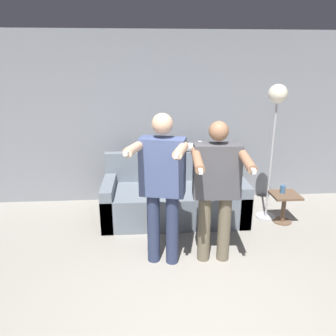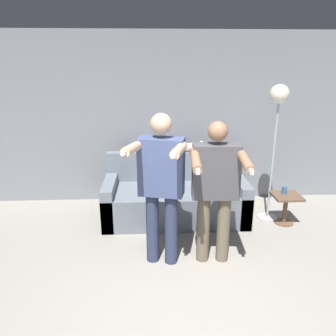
{
  "view_description": "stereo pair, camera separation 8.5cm",
  "coord_description": "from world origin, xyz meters",
  "px_view_note": "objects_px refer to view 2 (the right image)",
  "views": [
    {
      "loc": [
        -0.43,
        -2.01,
        2.14
      ],
      "look_at": [
        -0.17,
        1.73,
        0.93
      ],
      "focal_mm": 35.0,
      "sensor_mm": 36.0,
      "label": 1
    },
    {
      "loc": [
        -0.35,
        -2.01,
        2.14
      ],
      "look_at": [
        -0.17,
        1.73,
        0.93
      ],
      "focal_mm": 35.0,
      "sensor_mm": 36.0,
      "label": 2
    }
  ],
  "objects_px": {
    "person_left": "(161,180)",
    "cat": "(193,147)",
    "person_right": "(216,184)",
    "floor_lamp": "(278,112)",
    "side_table": "(286,203)",
    "couch": "(175,198)",
    "cup": "(284,190)"
  },
  "relations": [
    {
      "from": "person_left",
      "to": "cat",
      "type": "distance_m",
      "value": 1.55
    },
    {
      "from": "person_right",
      "to": "floor_lamp",
      "type": "distance_m",
      "value": 1.54
    },
    {
      "from": "floor_lamp",
      "to": "side_table",
      "type": "xyz_separation_m",
      "value": [
        0.18,
        -0.16,
        -1.23
      ]
    },
    {
      "from": "couch",
      "to": "person_left",
      "type": "height_order",
      "value": "person_left"
    },
    {
      "from": "cat",
      "to": "floor_lamp",
      "type": "relative_size",
      "value": 0.24
    },
    {
      "from": "cat",
      "to": "floor_lamp",
      "type": "xyz_separation_m",
      "value": [
        1.05,
        -0.45,
        0.57
      ]
    },
    {
      "from": "cat",
      "to": "person_left",
      "type": "bearing_deg",
      "value": -109.11
    },
    {
      "from": "couch",
      "to": "cat",
      "type": "relative_size",
      "value": 4.35
    },
    {
      "from": "couch",
      "to": "person_left",
      "type": "xyz_separation_m",
      "value": [
        -0.23,
        -1.13,
        0.69
      ]
    },
    {
      "from": "couch",
      "to": "cup",
      "type": "height_order",
      "value": "couch"
    },
    {
      "from": "person_left",
      "to": "cat",
      "type": "xyz_separation_m",
      "value": [
        0.51,
        1.47,
        -0.02
      ]
    },
    {
      "from": "couch",
      "to": "side_table",
      "type": "distance_m",
      "value": 1.53
    },
    {
      "from": "person_left",
      "to": "couch",
      "type": "bearing_deg",
      "value": 92.25
    },
    {
      "from": "person_right",
      "to": "cup",
      "type": "relative_size",
      "value": 14.33
    },
    {
      "from": "person_left",
      "to": "cat",
      "type": "relative_size",
      "value": 3.66
    },
    {
      "from": "floor_lamp",
      "to": "cup",
      "type": "distance_m",
      "value": 1.07
    },
    {
      "from": "side_table",
      "to": "cup",
      "type": "relative_size",
      "value": 3.83
    },
    {
      "from": "person_left",
      "to": "person_right",
      "type": "distance_m",
      "value": 0.58
    },
    {
      "from": "person_right",
      "to": "cup",
      "type": "xyz_separation_m",
      "value": [
        1.14,
        0.89,
        -0.44
      ]
    },
    {
      "from": "person_right",
      "to": "side_table",
      "type": "relative_size",
      "value": 3.74
    },
    {
      "from": "person_right",
      "to": "cup",
      "type": "height_order",
      "value": "person_right"
    },
    {
      "from": "cat",
      "to": "couch",
      "type": "bearing_deg",
      "value": -129.48
    },
    {
      "from": "cat",
      "to": "floor_lamp",
      "type": "height_order",
      "value": "floor_lamp"
    },
    {
      "from": "person_right",
      "to": "floor_lamp",
      "type": "xyz_separation_m",
      "value": [
        0.98,
        1.02,
        0.61
      ]
    },
    {
      "from": "cat",
      "to": "cup",
      "type": "xyz_separation_m",
      "value": [
        1.2,
        -0.58,
        -0.48
      ]
    },
    {
      "from": "couch",
      "to": "cup",
      "type": "distance_m",
      "value": 1.51
    },
    {
      "from": "person_right",
      "to": "cat",
      "type": "distance_m",
      "value": 1.47
    },
    {
      "from": "cat",
      "to": "cup",
      "type": "height_order",
      "value": "cat"
    },
    {
      "from": "person_right",
      "to": "cat",
      "type": "height_order",
      "value": "person_right"
    },
    {
      "from": "couch",
      "to": "side_table",
      "type": "height_order",
      "value": "couch"
    },
    {
      "from": "cat",
      "to": "side_table",
      "type": "bearing_deg",
      "value": -26.54
    },
    {
      "from": "person_left",
      "to": "floor_lamp",
      "type": "xyz_separation_m",
      "value": [
        1.56,
        1.02,
        0.56
      ]
    }
  ]
}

